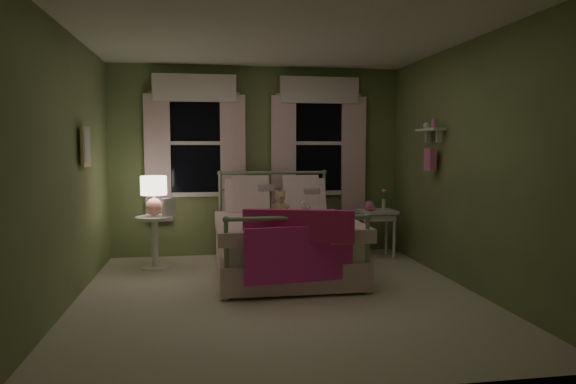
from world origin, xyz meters
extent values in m
plane|color=#F0E5CF|center=(0.00, 0.00, 0.00)|extent=(4.20, 4.20, 0.00)
plane|color=white|center=(0.00, 0.00, 2.60)|extent=(4.20, 4.20, 0.00)
plane|color=#7F9559|center=(0.00, 2.10, 1.30)|extent=(4.00, 0.00, 4.00)
plane|color=#7F9559|center=(0.00, -2.10, 1.30)|extent=(4.00, 0.00, 4.00)
plane|color=#7F9559|center=(-2.00, 0.00, 1.30)|extent=(0.00, 4.20, 4.20)
plane|color=#7F9559|center=(2.00, 0.00, 1.30)|extent=(0.00, 4.20, 4.20)
cube|color=white|center=(0.18, 0.88, 0.42)|extent=(1.44, 1.94, 0.26)
cube|color=white|center=(0.18, 0.88, 0.18)|extent=(1.54, 2.02, 0.30)
cube|color=white|center=(0.18, 0.73, 0.60)|extent=(1.58, 1.75, 0.14)
cylinder|color=#9EB793|center=(-0.51, 0.88, 0.30)|extent=(0.04, 1.90, 0.04)
cylinder|color=#9EB793|center=(0.87, 0.88, 0.30)|extent=(0.04, 1.90, 0.04)
cylinder|color=#9EB793|center=(-0.53, 1.85, 0.57)|extent=(0.04, 0.04, 1.15)
cylinder|color=#9EB793|center=(0.89, 1.85, 0.57)|extent=(0.04, 0.04, 1.15)
sphere|color=#9EB793|center=(-0.53, 1.85, 1.15)|extent=(0.07, 0.07, 0.07)
sphere|color=#9EB793|center=(0.89, 1.85, 1.15)|extent=(0.07, 0.07, 0.07)
cylinder|color=#9EB793|center=(0.18, 1.85, 1.15)|extent=(1.42, 0.04, 0.04)
cylinder|color=#9EB793|center=(0.18, 1.85, 0.93)|extent=(1.38, 0.03, 0.03)
cylinder|color=#9EB793|center=(-0.53, -0.09, 0.40)|extent=(0.04, 0.04, 0.80)
cylinder|color=#9EB793|center=(0.89, -0.09, 0.40)|extent=(0.04, 0.04, 0.80)
sphere|color=#9EB793|center=(-0.53, -0.09, 0.80)|extent=(0.07, 0.07, 0.07)
sphere|color=#9EB793|center=(0.89, -0.09, 0.80)|extent=(0.07, 0.07, 0.07)
cylinder|color=#9EB793|center=(0.18, -0.09, 0.80)|extent=(1.42, 0.04, 0.04)
cube|color=white|center=(-0.20, 1.58, 0.80)|extent=(0.55, 0.32, 0.57)
cube|color=white|center=(0.56, 1.58, 0.80)|extent=(0.55, 0.32, 0.57)
cube|color=white|center=(-0.15, 1.58, 0.88)|extent=(0.48, 0.30, 0.51)
cube|color=white|center=(0.51, 1.58, 0.88)|extent=(0.48, 0.30, 0.51)
cube|color=#D1286F|center=(0.18, -0.09, 0.72)|extent=(1.09, 0.40, 0.32)
cube|color=#FC31B0|center=(0.18, -0.16, 0.45)|extent=(1.10, 0.16, 0.55)
imported|color=#F7D1DD|center=(-0.10, 1.33, 0.92)|extent=(0.30, 0.23, 0.71)
imported|color=#F7D1DD|center=(0.46, 1.33, 0.91)|extent=(0.33, 0.26, 0.68)
imported|color=beige|center=(-0.10, 1.08, 0.96)|extent=(0.21, 0.13, 0.26)
imported|color=beige|center=(0.46, 1.08, 0.92)|extent=(0.22, 0.15, 0.26)
sphere|color=tan|center=(0.18, 1.18, 0.75)|extent=(0.17, 0.17, 0.17)
sphere|color=tan|center=(0.18, 1.16, 0.89)|extent=(0.12, 0.12, 0.12)
sphere|color=tan|center=(0.13, 1.16, 0.95)|extent=(0.05, 0.05, 0.05)
sphere|color=tan|center=(0.22, 1.16, 0.95)|extent=(0.05, 0.05, 0.05)
sphere|color=tan|center=(0.10, 1.15, 0.77)|extent=(0.07, 0.07, 0.07)
sphere|color=tan|center=(0.26, 1.15, 0.77)|extent=(0.07, 0.07, 0.07)
sphere|color=#8C6B51|center=(0.18, 1.11, 0.89)|extent=(0.04, 0.04, 0.04)
cylinder|color=white|center=(-1.35, 1.39, 0.63)|extent=(0.46, 0.46, 0.04)
cylinder|color=white|center=(-1.35, 1.39, 0.32)|extent=(0.08, 0.08, 0.60)
cylinder|color=white|center=(-1.35, 1.39, 0.01)|extent=(0.34, 0.34, 0.03)
sphere|color=pink|center=(-1.35, 1.39, 0.77)|extent=(0.21, 0.21, 0.21)
cylinder|color=pink|center=(-1.35, 1.39, 0.89)|extent=(0.03, 0.03, 0.13)
cylinder|color=#FFEAC6|center=(-1.35, 1.39, 1.03)|extent=(0.32, 0.32, 0.23)
imported|color=beige|center=(-1.25, 1.31, 0.66)|extent=(0.21, 0.25, 0.02)
cube|color=white|center=(1.54, 1.57, 0.63)|extent=(0.50, 0.40, 0.04)
cube|color=white|center=(1.54, 1.57, 0.56)|extent=(0.44, 0.34, 0.08)
cylinder|color=white|center=(1.34, 1.42, 0.31)|extent=(0.04, 0.04, 0.60)
cylinder|color=white|center=(1.74, 1.42, 0.31)|extent=(0.04, 0.04, 0.60)
cylinder|color=white|center=(1.34, 1.72, 0.31)|extent=(0.04, 0.04, 0.60)
cylinder|color=white|center=(1.74, 1.72, 0.31)|extent=(0.04, 0.04, 0.60)
sphere|color=pink|center=(1.44, 1.57, 0.71)|extent=(0.14, 0.14, 0.14)
cube|color=pink|center=(1.44, 1.48, 0.69)|extent=(0.11, 0.06, 0.04)
cylinder|color=white|center=(1.66, 1.62, 0.72)|extent=(0.05, 0.05, 0.14)
cylinder|color=#4C7F3F|center=(1.66, 1.62, 0.83)|extent=(0.01, 0.01, 0.12)
sphere|color=pink|center=(1.66, 1.62, 0.90)|extent=(0.06, 0.06, 0.06)
cube|color=black|center=(-0.85, 2.08, 1.55)|extent=(0.76, 0.02, 1.35)
cube|color=white|center=(-0.85, 2.06, 2.25)|extent=(0.84, 0.05, 0.06)
cube|color=white|center=(-0.85, 2.06, 0.85)|extent=(0.84, 0.05, 0.06)
cube|color=white|center=(-1.25, 2.06, 1.55)|extent=(0.06, 0.05, 1.40)
cube|color=white|center=(-0.45, 2.06, 1.55)|extent=(0.06, 0.05, 1.40)
cube|color=white|center=(-0.85, 2.06, 1.55)|extent=(0.76, 0.04, 0.05)
cube|color=white|center=(-1.35, 2.02, 1.35)|extent=(0.34, 0.06, 1.70)
cube|color=white|center=(-0.35, 2.02, 1.35)|extent=(0.34, 0.06, 1.70)
cube|color=white|center=(-0.85, 2.00, 2.28)|extent=(1.10, 0.08, 0.36)
cylinder|color=white|center=(-0.85, 2.04, 2.22)|extent=(1.20, 0.03, 0.03)
cube|color=black|center=(0.85, 2.08, 1.55)|extent=(0.76, 0.02, 1.35)
cube|color=white|center=(0.85, 2.06, 2.25)|extent=(0.84, 0.05, 0.06)
cube|color=white|center=(0.85, 2.06, 0.85)|extent=(0.84, 0.05, 0.06)
cube|color=white|center=(0.45, 2.06, 1.55)|extent=(0.06, 0.05, 1.40)
cube|color=white|center=(1.25, 2.06, 1.55)|extent=(0.06, 0.05, 1.40)
cube|color=white|center=(0.85, 2.06, 1.55)|extent=(0.76, 0.04, 0.05)
cube|color=white|center=(0.35, 2.02, 1.35)|extent=(0.34, 0.06, 1.70)
cube|color=white|center=(1.35, 2.02, 1.35)|extent=(0.34, 0.06, 1.70)
cube|color=white|center=(0.85, 2.00, 2.28)|extent=(1.10, 0.08, 0.36)
cylinder|color=white|center=(0.85, 2.04, 2.22)|extent=(1.20, 0.03, 0.03)
cube|color=white|center=(1.89, 0.70, 1.70)|extent=(0.15, 0.50, 0.03)
cube|color=white|center=(1.93, 0.55, 1.62)|extent=(0.06, 0.03, 0.14)
cube|color=white|center=(1.93, 0.85, 1.62)|extent=(0.06, 0.03, 0.14)
cylinder|color=pink|center=(1.89, 0.60, 1.77)|extent=(0.06, 0.06, 0.10)
sphere|color=white|center=(1.89, 0.80, 1.75)|extent=(0.08, 0.08, 0.08)
cube|color=pink|center=(1.90, 0.70, 1.35)|extent=(0.08, 0.18, 0.26)
cube|color=beige|center=(-1.95, 0.60, 1.50)|extent=(0.03, 0.32, 0.42)
cube|color=silver|center=(-1.94, 0.60, 1.50)|extent=(0.01, 0.25, 0.34)
camera|label=1|loc=(-0.72, -5.01, 1.49)|focal=32.00mm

